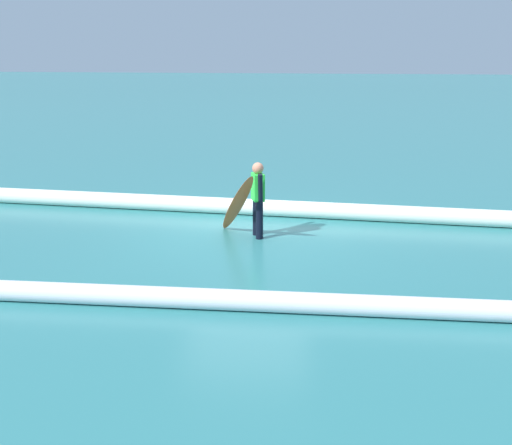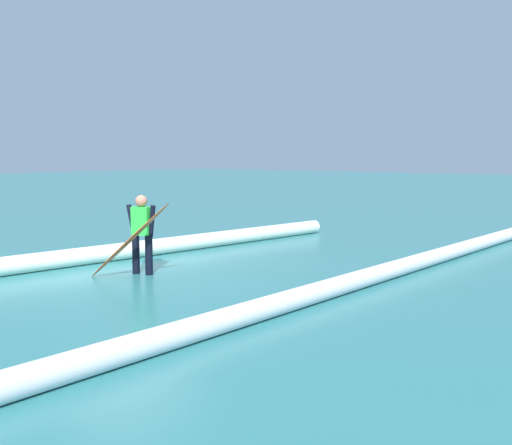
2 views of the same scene
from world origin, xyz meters
name	(u,v)px [view 1 (image 1 of 2)]	position (x,y,z in m)	size (l,w,h in m)	color
ground_plane	(247,234)	(0.00, 0.00, 0.00)	(134.33, 134.33, 0.00)	teal
surfer	(258,195)	(-0.24, 0.16, 0.82)	(0.30, 0.62, 1.46)	black
surfboard	(237,204)	(0.14, 0.30, 0.68)	(0.99, 1.48, 1.39)	#E55926
wave_crest_foreground	(201,205)	(1.23, -1.58, 0.18)	(0.35, 0.35, 17.03)	white
wave_crest_midground	(296,303)	(-1.20, 3.83, 0.15)	(0.30, 0.30, 24.29)	white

